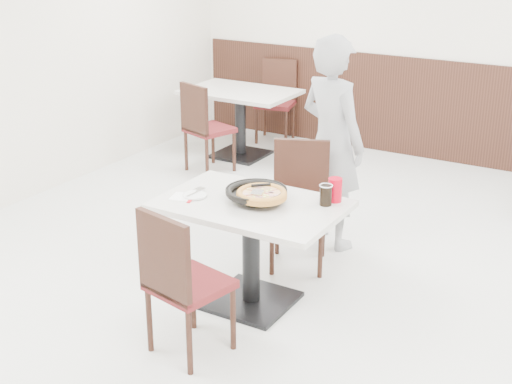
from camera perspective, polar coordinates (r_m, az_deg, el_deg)
The scene contains 19 objects.
floor at distance 5.18m, azimuth 2.56°, elevation -7.79°, with size 7.00×7.00×0.00m, color beige.
wall_back at distance 7.89m, azimuth 15.11°, elevation 12.29°, with size 6.00×0.04×2.80m, color silver.
wainscot_back at distance 8.03m, azimuth 14.51°, elevation 6.29°, with size 5.90×0.03×1.10m, color black.
main_table at distance 4.84m, azimuth -0.40°, elevation -4.97°, with size 1.20×0.80×0.75m, color beige, non-canonical shape.
chair_near at distance 4.30m, azimuth -5.31°, elevation -7.11°, with size 0.42×0.42×0.95m, color black, non-canonical shape.
chair_far at distance 5.34m, azimuth 3.44°, elevation -1.27°, with size 0.42×0.42×0.95m, color black, non-canonical shape.
trivet at distance 4.65m, azimuth -0.05°, elevation -0.79°, with size 0.13×0.13×0.04m, color black.
pizza_pan at distance 4.69m, azimuth 0.02°, elevation -0.26°, with size 0.36×0.36×0.01m, color black.
pizza at distance 4.63m, azimuth 0.46°, elevation -0.30°, with size 0.33×0.33×0.02m, color #B97E33.
pizza_server at distance 4.61m, azimuth 0.10°, elevation 0.00°, with size 0.07×0.09×0.00m, color silver.
napkin at distance 4.80m, azimuth -5.88°, elevation -0.38°, with size 0.15×0.15×0.00m, color white.
side_plate at distance 4.80m, azimuth -4.93°, elevation -0.27°, with size 0.16×0.16×0.01m, color white.
fork at distance 4.82m, azimuth -4.89°, elevation -0.06°, with size 0.02×0.17×0.00m, color silver.
cola_glass at distance 4.65m, azimuth 5.60°, elevation -0.29°, with size 0.08×0.08×0.13m, color black.
red_cup at distance 4.71m, azimuth 6.34°, elevation 0.17°, with size 0.09×0.09×0.16m, color #BA0115.
diner_person at distance 5.64m, azimuth 6.09°, elevation 3.91°, with size 0.62×0.41×1.70m, color #A0A1A5.
bg_table_left at distance 7.95m, azimuth -1.25°, elevation 5.50°, with size 1.20×0.80×0.75m, color beige, non-canonical shape.
bg_chair_left_near at distance 7.45m, azimuth -3.74°, elevation 5.19°, with size 0.42×0.42×0.95m, color black, non-canonical shape.
bg_chair_left_far at distance 8.50m, azimuth 1.55°, elevation 7.21°, with size 0.42×0.42×0.95m, color black, non-canonical shape.
Camera 1 is at (2.11, -4.03, 2.49)m, focal length 50.00 mm.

